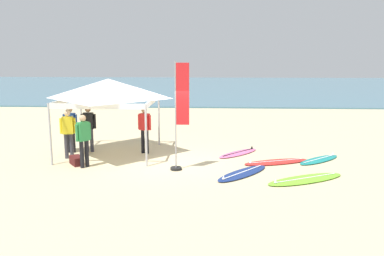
{
  "coord_description": "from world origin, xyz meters",
  "views": [
    {
      "loc": [
        1.47,
        -12.93,
        3.58
      ],
      "look_at": [
        0.77,
        1.08,
        1.0
      ],
      "focal_mm": 37.25,
      "sensor_mm": 36.0,
      "label": 1
    }
  ],
  "objects_px": {
    "surfboard_navy": "(242,173)",
    "surfboard_lime": "(305,179)",
    "person_blue": "(70,126)",
    "surfboard_red": "(276,162)",
    "person_yellow": "(68,131)",
    "banner_flag": "(179,121)",
    "gear_bag_near_tent": "(77,160)",
    "surfboard_teal": "(319,160)",
    "person_red": "(145,127)",
    "person_black": "(89,126)",
    "surfboard_pink": "(238,153)",
    "person_green": "(83,137)",
    "canopy_tent": "(109,89)"
  },
  "relations": [
    {
      "from": "surfboard_navy",
      "to": "surfboard_lime",
      "type": "relative_size",
      "value": 0.83
    },
    {
      "from": "person_blue",
      "to": "surfboard_red",
      "type": "bearing_deg",
      "value": -8.55
    },
    {
      "from": "person_yellow",
      "to": "banner_flag",
      "type": "height_order",
      "value": "banner_flag"
    },
    {
      "from": "person_blue",
      "to": "gear_bag_near_tent",
      "type": "xyz_separation_m",
      "value": [
        0.75,
        -1.65,
        -0.85
      ]
    },
    {
      "from": "surfboard_teal",
      "to": "surfboard_red",
      "type": "bearing_deg",
      "value": -166.33
    },
    {
      "from": "person_red",
      "to": "person_blue",
      "type": "bearing_deg",
      "value": -179.8
    },
    {
      "from": "person_blue",
      "to": "person_black",
      "type": "relative_size",
      "value": 1.0
    },
    {
      "from": "person_blue",
      "to": "person_red",
      "type": "distance_m",
      "value": 2.76
    },
    {
      "from": "surfboard_navy",
      "to": "person_black",
      "type": "xyz_separation_m",
      "value": [
        -5.51,
        2.59,
        0.95
      ]
    },
    {
      "from": "surfboard_teal",
      "to": "person_yellow",
      "type": "distance_m",
      "value": 8.75
    },
    {
      "from": "surfboard_red",
      "to": "person_red",
      "type": "xyz_separation_m",
      "value": [
        -4.62,
        1.12,
        0.95
      ]
    },
    {
      "from": "gear_bag_near_tent",
      "to": "person_blue",
      "type": "bearing_deg",
      "value": 114.56
    },
    {
      "from": "surfboard_pink",
      "to": "surfboard_teal",
      "type": "distance_m",
      "value": 2.84
    },
    {
      "from": "person_green",
      "to": "banner_flag",
      "type": "height_order",
      "value": "banner_flag"
    },
    {
      "from": "surfboard_navy",
      "to": "person_green",
      "type": "relative_size",
      "value": 1.27
    },
    {
      "from": "person_blue",
      "to": "person_black",
      "type": "height_order",
      "value": "same"
    },
    {
      "from": "surfboard_pink",
      "to": "person_green",
      "type": "bearing_deg",
      "value": -158.46
    },
    {
      "from": "person_blue",
      "to": "banner_flag",
      "type": "relative_size",
      "value": 0.5
    },
    {
      "from": "surfboard_teal",
      "to": "person_blue",
      "type": "relative_size",
      "value": 1.09
    },
    {
      "from": "surfboard_teal",
      "to": "banner_flag",
      "type": "xyz_separation_m",
      "value": [
        -4.71,
        -1.35,
        1.54
      ]
    },
    {
      "from": "canopy_tent",
      "to": "banner_flag",
      "type": "height_order",
      "value": "banner_flag"
    },
    {
      "from": "canopy_tent",
      "to": "surfboard_navy",
      "type": "bearing_deg",
      "value": -26.57
    },
    {
      "from": "canopy_tent",
      "to": "person_red",
      "type": "bearing_deg",
      "value": 7.69
    },
    {
      "from": "surfboard_red",
      "to": "person_yellow",
      "type": "relative_size",
      "value": 1.4
    },
    {
      "from": "surfboard_red",
      "to": "gear_bag_near_tent",
      "type": "distance_m",
      "value": 6.65
    },
    {
      "from": "surfboard_navy",
      "to": "person_yellow",
      "type": "bearing_deg",
      "value": 164.67
    },
    {
      "from": "person_red",
      "to": "canopy_tent",
      "type": "bearing_deg",
      "value": -172.31
    },
    {
      "from": "surfboard_pink",
      "to": "person_black",
      "type": "xyz_separation_m",
      "value": [
        -5.55,
        0.06,
        0.95
      ]
    },
    {
      "from": "surfboard_red",
      "to": "person_yellow",
      "type": "bearing_deg",
      "value": 177.9
    },
    {
      "from": "surfboard_navy",
      "to": "person_green",
      "type": "xyz_separation_m",
      "value": [
        -5.04,
        0.53,
        0.95
      ]
    },
    {
      "from": "surfboard_navy",
      "to": "banner_flag",
      "type": "distance_m",
      "value": 2.51
    },
    {
      "from": "person_yellow",
      "to": "person_red",
      "type": "xyz_separation_m",
      "value": [
        2.54,
        0.86,
        0.0
      ]
    },
    {
      "from": "person_black",
      "to": "person_green",
      "type": "relative_size",
      "value": 1.0
    },
    {
      "from": "gear_bag_near_tent",
      "to": "surfboard_teal",
      "type": "bearing_deg",
      "value": 6.4
    },
    {
      "from": "surfboard_red",
      "to": "banner_flag",
      "type": "distance_m",
      "value": 3.66
    },
    {
      "from": "surfboard_teal",
      "to": "person_yellow",
      "type": "xyz_separation_m",
      "value": [
        -8.7,
        -0.11,
        0.95
      ]
    },
    {
      "from": "canopy_tent",
      "to": "gear_bag_near_tent",
      "type": "xyz_separation_m",
      "value": [
        -0.77,
        -1.49,
        -2.25
      ]
    },
    {
      "from": "person_green",
      "to": "surfboard_red",
      "type": "bearing_deg",
      "value": 7.58
    },
    {
      "from": "surfboard_red",
      "to": "person_black",
      "type": "bearing_deg",
      "value": 169.68
    },
    {
      "from": "person_yellow",
      "to": "surfboard_navy",
      "type": "bearing_deg",
      "value": -15.33
    },
    {
      "from": "surfboard_teal",
      "to": "person_black",
      "type": "distance_m",
      "value": 8.37
    },
    {
      "from": "person_green",
      "to": "surfboard_teal",
      "type": "bearing_deg",
      "value": 8.8
    },
    {
      "from": "surfboard_navy",
      "to": "surfboard_lime",
      "type": "height_order",
      "value": "same"
    },
    {
      "from": "surfboard_pink",
      "to": "person_yellow",
      "type": "bearing_deg",
      "value": -171.37
    },
    {
      "from": "person_black",
      "to": "banner_flag",
      "type": "distance_m",
      "value": 4.23
    },
    {
      "from": "surfboard_red",
      "to": "gear_bag_near_tent",
      "type": "bearing_deg",
      "value": -175.33
    },
    {
      "from": "person_green",
      "to": "person_black",
      "type": "bearing_deg",
      "value": 102.87
    },
    {
      "from": "surfboard_red",
      "to": "surfboard_teal",
      "type": "bearing_deg",
      "value": 13.67
    },
    {
      "from": "person_red",
      "to": "person_black",
      "type": "bearing_deg",
      "value": 177.09
    },
    {
      "from": "surfboard_pink",
      "to": "gear_bag_near_tent",
      "type": "height_order",
      "value": "gear_bag_near_tent"
    }
  ]
}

